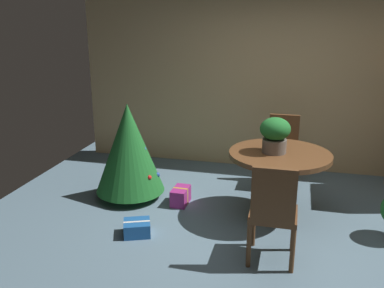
% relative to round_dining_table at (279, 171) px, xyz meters
% --- Properties ---
extents(ground_plane, '(6.60, 6.60, 0.00)m').
position_rel_round_dining_table_xyz_m(ground_plane, '(-0.07, -0.52, -0.55)').
color(ground_plane, slate).
extents(back_wall_panel, '(6.00, 0.10, 2.60)m').
position_rel_round_dining_table_xyz_m(back_wall_panel, '(-0.07, 1.68, 0.75)').
color(back_wall_panel, tan).
rests_on(back_wall_panel, ground_plane).
extents(round_dining_table, '(1.11, 1.11, 0.77)m').
position_rel_round_dining_table_xyz_m(round_dining_table, '(0.00, 0.00, 0.00)').
color(round_dining_table, brown).
rests_on(round_dining_table, ground_plane).
extents(flower_vase, '(0.33, 0.33, 0.39)m').
position_rel_round_dining_table_xyz_m(flower_vase, '(-0.07, -0.01, 0.43)').
color(flower_vase, '#665B51').
rests_on(flower_vase, round_dining_table).
extents(wooden_chair_near, '(0.43, 0.42, 0.97)m').
position_rel_round_dining_table_xyz_m(wooden_chair_near, '(0.00, -0.97, -0.01)').
color(wooden_chair_near, brown).
rests_on(wooden_chair_near, ground_plane).
extents(wooden_chair_far, '(0.44, 0.45, 0.93)m').
position_rel_round_dining_table_xyz_m(wooden_chair_far, '(0.00, 1.02, -0.02)').
color(wooden_chair_far, brown).
rests_on(wooden_chair_far, ground_plane).
extents(holiday_tree, '(0.85, 0.85, 1.20)m').
position_rel_round_dining_table_xyz_m(holiday_tree, '(-1.82, 0.10, 0.10)').
color(holiday_tree, brown).
rests_on(holiday_tree, ground_plane).
extents(gift_box_purple, '(0.19, 0.31, 0.20)m').
position_rel_round_dining_table_xyz_m(gift_box_purple, '(-1.15, 0.05, -0.45)').
color(gift_box_purple, '#9E287A').
rests_on(gift_box_purple, ground_plane).
extents(gift_box_blue, '(0.34, 0.33, 0.15)m').
position_rel_round_dining_table_xyz_m(gift_box_blue, '(-1.39, -0.78, -0.47)').
color(gift_box_blue, '#1E569E').
rests_on(gift_box_blue, ground_plane).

